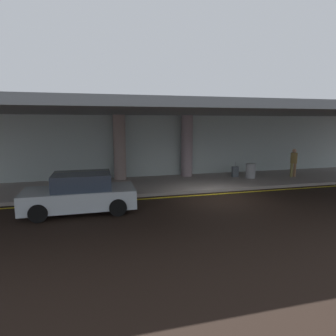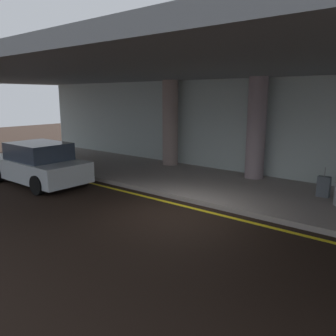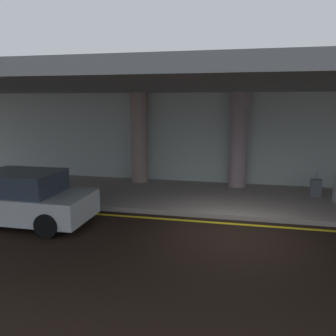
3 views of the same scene
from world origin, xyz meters
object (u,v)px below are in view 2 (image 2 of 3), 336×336
at_px(support_column_left_mid, 256,129).
at_px(suitcase_upright_primary, 324,187).
at_px(support_column_far_left, 170,123).
at_px(car_silver, 39,164).

height_order(support_column_left_mid, suitcase_upright_primary, support_column_left_mid).
height_order(support_column_far_left, car_silver, support_column_far_left).
xyz_separation_m(support_column_left_mid, suitcase_upright_primary, (2.72, -1.00, -1.51)).
distance_m(support_column_far_left, car_silver, 5.70).
relative_size(support_column_far_left, car_silver, 0.89).
bearing_deg(car_silver, support_column_left_mid, -136.12).
distance_m(support_column_left_mid, suitcase_upright_primary, 3.27).
relative_size(support_column_far_left, support_column_left_mid, 1.00).
bearing_deg(suitcase_upright_primary, support_column_left_mid, 133.87).
bearing_deg(support_column_left_mid, car_silver, -138.84).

